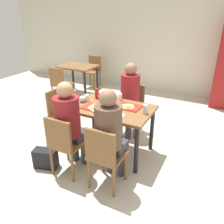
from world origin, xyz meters
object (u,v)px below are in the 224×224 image
Objects in this scene: chair_near_left at (64,142)px; condiment_bottle at (97,94)px; plastic_cup_a at (120,97)px; main_table at (112,114)px; pizza_slice_b at (128,106)px; soda_can at (145,109)px; chair_left_end at (61,110)px; pizza_slice_a at (94,107)px; person_in_red at (69,120)px; pizza_slice_c at (107,99)px; handbag at (46,158)px; background_chair_near at (60,83)px; person_in_brown_jacket at (110,130)px; tray_red_near at (95,108)px; chair_near_right at (104,154)px; paper_plate_near_edge at (116,115)px; tray_red_far at (128,107)px; plastic_cup_c at (87,98)px; plastic_cup_b at (103,113)px; background_table at (78,71)px; person_far_side at (129,94)px; foil_bundle at (82,99)px; chair_far_side at (132,105)px; paper_plate_center at (108,100)px.

chair_near_left is 5.33× the size of condiment_bottle.
main_table is at bearing -84.86° from plastic_cup_a.
pizza_slice_b is 1.73× the size of soda_can.
chair_left_end is 0.81m from pizza_slice_a.
person_in_red is 0.85m from pizza_slice_c.
person_in_red is 0.99m from plastic_cup_a.
main_table is 0.93× the size of person_in_red.
background_chair_near is (-1.34, 2.02, 0.36)m from handbag.
person_in_brown_jacket reaches higher than tray_red_near.
main_table is 0.98m from chair_left_end.
chair_left_end is at bearing -179.25° from soda_can.
chair_near_right is 3.88× the size of paper_plate_near_edge.
tray_red_far is at bearing 60.56° from chair_near_left.
handbag is at bearing -170.50° from person_in_brown_jacket.
main_table is at bearing -6.98° from plastic_cup_c.
condiment_bottle reaches higher than tray_red_near.
plastic_cup_c is 1.95m from background_chair_near.
tray_red_far is 0.31m from soda_can.
pizza_slice_b is at bearing 84.66° from paper_plate_near_edge.
plastic_cup_c is at bearing 138.06° from person_in_brown_jacket.
plastic_cup_c is (-0.18, 0.68, 0.05)m from person_in_red.
pizza_slice_c is (0.09, 0.85, 0.01)m from person_in_red.
background_chair_near is at bearing 153.84° from soda_can.
pizza_slice_c is at bearing 84.93° from chair_near_left.
chair_near_left and chair_near_right have the same top height.
background_chair_near is at bearing 142.21° from plastic_cup_b.
main_table is 2.80m from background_table.
chair_near_right is at bearing -55.44° from condiment_bottle.
condiment_bottle is at bearing 75.19° from handbag.
chair_near_left is 0.68× the size of person_far_side.
foil_bundle is at bearing 105.32° from chair_near_left.
foil_bundle is at bearing -110.94° from plastic_cup_c.
handbag is (-0.44, -0.65, -0.61)m from tray_red_near.
pizza_slice_a is 0.51m from plastic_cup_a.
soda_can reaches higher than tray_red_far.
chair_near_right is 8.53× the size of plastic_cup_a.
tray_red_far is at bearing 95.69° from chair_near_right.
chair_far_side is 0.63m from paper_plate_center.
chair_left_end is at bearing -147.14° from person_far_side.
main_table is at bearing -44.79° from background_table.
chair_left_end reaches higher than paper_plate_center.
paper_plate_near_edge reaches higher than handbag.
chair_left_end is (-1.26, 0.77, 0.00)m from chair_near_right.
person_far_side is 7.89× the size of condiment_bottle.
pizza_slice_b is (-0.09, 0.73, 0.02)m from person_in_brown_jacket.
chair_near_left is 1.03m from condiment_bottle.
condiment_bottle reaches higher than paper_plate_near_edge.
pizza_slice_c is at bearing 132.64° from main_table.
person_in_red reaches higher than tray_red_far.
chair_far_side reaches higher than paper_plate_near_edge.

